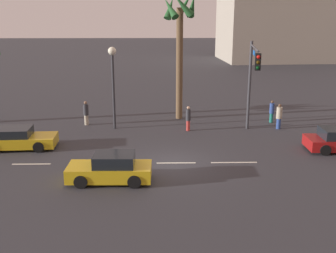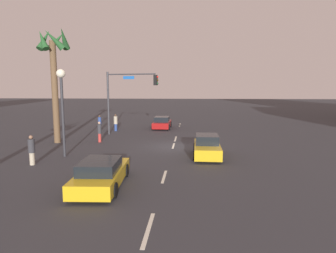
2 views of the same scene
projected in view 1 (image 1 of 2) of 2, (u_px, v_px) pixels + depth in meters
The scene contains 14 objects.
ground_plane at pixel (170, 163), 22.19m from camera, with size 220.00×220.00×0.00m, color #333338.
lane_stripe_2 at pixel (31, 164), 22.03m from camera, with size 2.08×0.14×0.01m, color silver.
lane_stripe_3 at pixel (176, 163), 22.20m from camera, with size 2.14×0.14×0.01m, color silver.
lane_stripe_4 at pixel (234, 162), 22.27m from camera, with size 2.53×0.14×0.01m, color silver.
car_0 at pixel (111, 169), 19.63m from camera, with size 4.06×1.83×1.41m.
car_1 at pixel (16, 139), 24.46m from camera, with size 4.63×2.13×1.27m.
traffic_signal at pixel (252, 74), 25.97m from camera, with size 0.95×5.12×6.08m.
streetlamp at pixel (113, 72), 27.72m from camera, with size 0.56×0.56×5.69m.
pedestrian_0 at pixel (272, 111), 30.14m from camera, with size 0.48×0.48×1.66m.
pedestrian_1 at pixel (279, 116), 28.47m from camera, with size 0.53×0.53×1.79m.
pedestrian_2 at pixel (86, 113), 29.46m from camera, with size 0.46×0.46×1.76m.
pedestrian_3 at pixel (188, 118), 28.01m from camera, with size 0.46×0.46×1.74m.
palm_tree_0 at pixel (180, 32), 29.79m from camera, with size 2.70×2.74×9.32m.
building_2 at pixel (278, 12), 67.65m from camera, with size 18.19×13.11×15.86m, color #9E9384.
Camera 1 is at (-0.58, -20.81, 7.96)m, focal length 43.52 mm.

